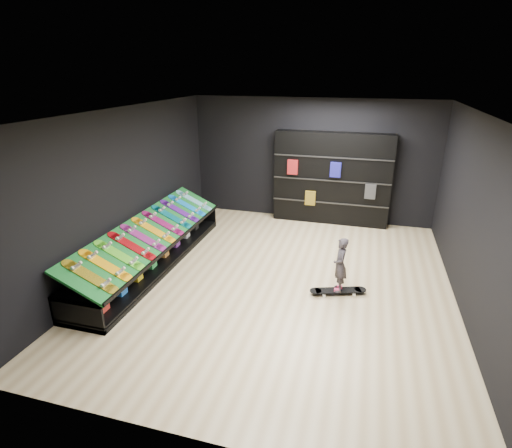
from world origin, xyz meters
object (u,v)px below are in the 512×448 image
(floor_skateboard, at_px, (338,292))
(child, at_px, (339,275))
(back_shelving, at_px, (332,179))
(display_rack, at_px, (153,253))

(floor_skateboard, relative_size, child, 1.70)
(back_shelving, height_order, floor_skateboard, back_shelving)
(display_rack, xyz_separation_m, floor_skateboard, (3.62, -0.16, -0.20))
(back_shelving, distance_m, floor_skateboard, 3.68)
(back_shelving, xyz_separation_m, floor_skateboard, (0.52, -3.48, -1.07))
(floor_skateboard, xyz_separation_m, child, (0.00, 0.00, 0.33))
(display_rack, xyz_separation_m, child, (3.62, -0.16, 0.13))
(display_rack, bearing_deg, back_shelving, 47.01)
(back_shelving, bearing_deg, child, -81.44)
(back_shelving, relative_size, child, 4.87)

